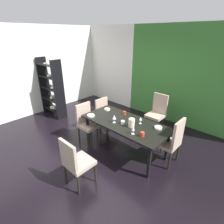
# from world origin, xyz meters

# --- Properties ---
(ground_plane) EXTENTS (5.86, 5.40, 0.02)m
(ground_plane) POSITION_xyz_m (0.00, 0.00, -0.01)
(ground_plane) COLOR black
(back_panel_interior) EXTENTS (2.15, 0.10, 2.78)m
(back_panel_interior) POSITION_xyz_m (-1.85, 2.65, 1.39)
(back_panel_interior) COLOR silver
(back_panel_interior) RESTS_ON ground_plane
(garden_window_panel) EXTENTS (3.71, 0.10, 2.78)m
(garden_window_panel) POSITION_xyz_m (1.08, 2.65, 1.39)
(garden_window_panel) COLOR #356E2E
(garden_window_panel) RESTS_ON ground_plane
(left_interior_panel) EXTENTS (0.10, 5.40, 2.78)m
(left_interior_panel) POSITION_xyz_m (-2.88, 0.00, 1.39)
(left_interior_panel) COLOR silver
(left_interior_panel) RESTS_ON ground_plane
(dining_table) EXTENTS (1.95, 0.90, 0.75)m
(dining_table) POSITION_xyz_m (0.70, 0.45, 0.67)
(dining_table) COLOR black
(dining_table) RESTS_ON ground_plane
(chair_left_far) EXTENTS (0.45, 0.44, 0.95)m
(chair_left_far) POSITION_xyz_m (-0.25, 0.76, 0.53)
(chair_left_far) COLOR tan
(chair_left_far) RESTS_ON ground_plane
(chair_head_near) EXTENTS (0.44, 0.44, 0.97)m
(chair_head_near) POSITION_xyz_m (0.74, -0.92, 0.54)
(chair_head_near) COLOR tan
(chair_head_near) RESTS_ON ground_plane
(chair_right_far) EXTENTS (0.44, 0.44, 1.04)m
(chair_right_far) POSITION_xyz_m (1.66, 0.76, 0.56)
(chair_right_far) COLOR tan
(chair_right_far) RESTS_ON ground_plane
(chair_left_near) EXTENTS (0.45, 0.44, 0.98)m
(chair_left_near) POSITION_xyz_m (-0.26, 0.15, 0.54)
(chair_left_near) COLOR tan
(chair_left_near) RESTS_ON ground_plane
(chair_head_far) EXTENTS (0.44, 0.45, 1.03)m
(chair_head_far) POSITION_xyz_m (0.72, 1.84, 0.56)
(chair_head_far) COLOR tan
(chair_head_far) RESTS_ON ground_plane
(display_shelf) EXTENTS (0.95, 0.34, 1.84)m
(display_shelf) POSITION_xyz_m (-2.31, 0.40, 0.91)
(display_shelf) COLOR black
(display_shelf) RESTS_ON ground_plane
(wine_glass_left) EXTENTS (0.06, 0.06, 0.16)m
(wine_glass_left) POSITION_xyz_m (1.12, 0.17, 0.86)
(wine_glass_left) COLOR silver
(wine_glass_left) RESTS_ON dining_table
(wine_glass_center) EXTENTS (0.08, 0.08, 0.18)m
(wine_glass_center) POSITION_xyz_m (0.54, 0.27, 0.88)
(wine_glass_center) COLOR silver
(wine_glass_center) RESTS_ON dining_table
(wine_glass_near_shelf) EXTENTS (0.06, 0.06, 0.15)m
(wine_glass_near_shelf) POSITION_xyz_m (0.98, 0.62, 0.86)
(wine_glass_near_shelf) COLOR silver
(wine_glass_near_shelf) RESTS_ON dining_table
(serving_bowl_front) EXTENTS (0.17, 0.17, 0.04)m
(serving_bowl_front) POSITION_xyz_m (-0.07, 0.13, 0.77)
(serving_bowl_front) COLOR white
(serving_bowl_front) RESTS_ON dining_table
(serving_bowl_north) EXTENTS (0.15, 0.15, 0.04)m
(serving_bowl_north) POSITION_xyz_m (1.37, 0.69, 0.77)
(serving_bowl_north) COLOR white
(serving_bowl_north) RESTS_ON dining_table
(serving_bowl_corner) EXTENTS (0.14, 0.14, 0.04)m
(serving_bowl_corner) POSITION_xyz_m (-0.04, 0.65, 0.77)
(serving_bowl_corner) COLOR #F0F2CC
(serving_bowl_corner) RESTS_ON dining_table
(cup_right) EXTENTS (0.08, 0.08, 0.09)m
(cup_right) POSITION_xyz_m (1.31, 0.22, 0.80)
(cup_right) COLOR red
(cup_right) RESTS_ON dining_table
(cup_east) EXTENTS (0.07, 0.07, 0.09)m
(cup_east) POSITION_xyz_m (0.46, 0.72, 0.80)
(cup_east) COLOR red
(cup_east) RESTS_ON dining_table
(cup_rear) EXTENTS (0.08, 0.08, 0.08)m
(cup_rear) POSITION_xyz_m (0.72, 0.35, 0.79)
(cup_rear) COLOR white
(cup_rear) RESTS_ON dining_table
(pitcher_west) EXTENTS (0.14, 0.13, 0.18)m
(pitcher_west) POSITION_xyz_m (0.93, 0.38, 0.84)
(pitcher_west) COLOR beige
(pitcher_west) RESTS_ON dining_table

